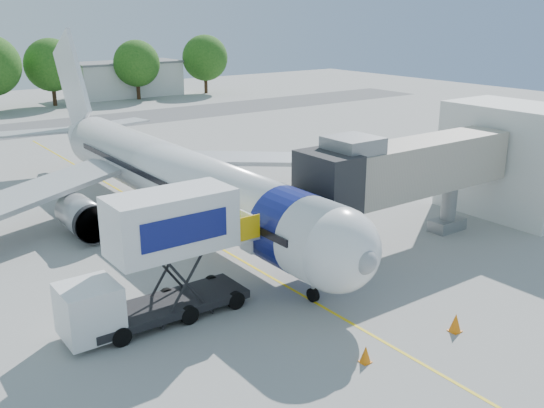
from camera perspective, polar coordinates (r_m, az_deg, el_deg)
ground at (r=34.92m, az=-6.18°, el=-3.42°), size 160.00×160.00×0.00m
guidance_line at (r=34.92m, az=-6.18°, el=-3.41°), size 0.15×70.00×0.01m
taxiway_strip at (r=73.27m, az=-23.05°, el=6.39°), size 120.00×10.00×0.01m
aircraft at (r=37.50m, az=-9.50°, el=2.65°), size 34.17×37.73×11.35m
jet_bridge at (r=33.21m, az=11.89°, el=3.06°), size 13.90×3.20×6.60m
terminal_stub at (r=41.63m, az=21.64°, el=3.91°), size 5.00×8.00×7.00m
catering_hiloader at (r=25.45m, az=-10.66°, el=-5.13°), size 8.50×2.44×5.50m
ground_tug at (r=22.33m, az=20.04°, el=-15.05°), size 3.84×1.98×1.53m
safety_cone_a at (r=26.21m, az=16.89°, el=-10.67°), size 0.50×0.50×0.80m
safety_cone_b at (r=23.42m, az=8.79°, el=-13.82°), size 0.43×0.43×0.68m
outbuilding_right at (r=98.57m, az=-13.48°, el=11.39°), size 16.40×7.40×5.30m
tree_e at (r=90.67m, az=-20.08°, el=12.19°), size 7.22×7.22×9.21m
tree_f at (r=94.21m, az=-12.63°, el=12.79°), size 6.82×6.82×8.70m
tree_g at (r=99.78m, az=-6.32°, el=13.51°), size 7.21×7.21×9.19m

